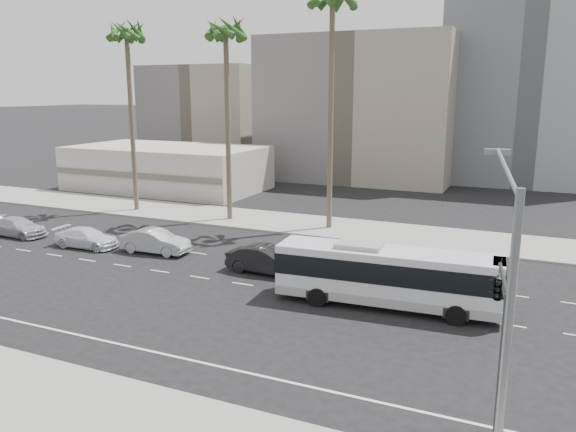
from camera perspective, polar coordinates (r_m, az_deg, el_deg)
The scene contains 17 objects.
ground at distance 31.74m, azimuth 5.04°, elevation -8.34°, with size 700.00×700.00×0.00m, color black.
sidewalk_north at distance 46.02m, azimuth 11.35°, elevation -1.82°, with size 120.00×7.00×0.15m, color gray.
commercial_low at distance 67.55m, azimuth -12.09°, elevation 4.78°, with size 22.00×12.16×5.00m.
midrise_beige_west at distance 76.24m, azimuth 7.72°, elevation 10.70°, with size 24.00×18.00×18.00m, color slate.
midrise_gray_center at distance 80.15m, azimuth 23.51°, elevation 12.74°, with size 20.00×20.00×26.00m, color slate.
midrise_beige_far at distance 91.49m, azimuth -7.44°, elevation 10.05°, with size 18.00×16.00×15.00m, color slate.
civic_tower at distance 279.72m, azimuth 22.55°, elevation 17.26°, with size 42.00×42.00×129.00m.
city_bus at distance 30.46m, azimuth 9.91°, elevation -5.85°, with size 11.87×3.34×3.37m.
car_a at distance 35.70m, azimuth -2.14°, elevation -4.46°, with size 5.20×1.81×1.71m, color black.
car_b at distance 41.19m, azimuth -13.26°, elevation -2.50°, with size 5.08×1.77×1.67m, color #95979A.
car_c at distance 44.07m, azimuth -19.66°, elevation -2.09°, with size 4.95×2.01×1.44m, color white.
car_d at distance 49.59m, azimuth -25.64°, elevation -1.01°, with size 5.03×2.04×1.46m, color #ABAAB3.
streetlight_corner at distance 15.61m, azimuth 21.00°, elevation -10.47°, with size 1.35×4.47×9.57m.
traffic_signal at distance 19.30m, azimuth 20.48°, elevation -7.36°, with size 2.77×3.70×5.96m.
palm_near at distance 46.39m, azimuth 4.52°, elevation 20.56°, with size 5.85×5.85×19.65m.
palm_mid at distance 49.55m, azimuth -6.31°, elevation 17.64°, with size 5.68×5.68×17.52m.
palm_far at distance 55.27m, azimuth -15.98°, elevation 16.96°, with size 5.12×5.12×17.61m.
Camera 1 is at (9.47, -28.12, 11.27)m, focal length 35.21 mm.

